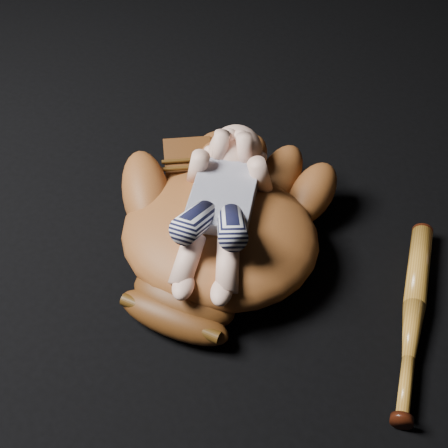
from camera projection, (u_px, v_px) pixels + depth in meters
The scene contains 3 objects.
baseball_glove at pixel (220, 228), 1.13m from camera, with size 0.45×0.52×0.16m, color brown, non-canonical shape.
newborn_baby at pixel (220, 206), 1.08m from camera, with size 0.18×0.39×0.16m, color #EAB297, non-canonical shape.
baseball_bat at pixel (413, 316), 1.06m from camera, with size 0.04×0.42×0.04m, color #B17222, non-canonical shape.
Camera 1 is at (0.33, -0.79, 0.89)m, focal length 50.00 mm.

